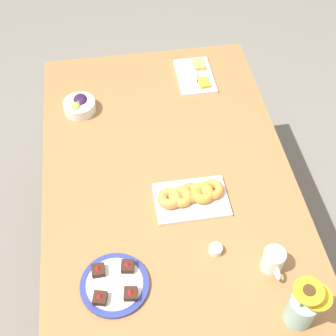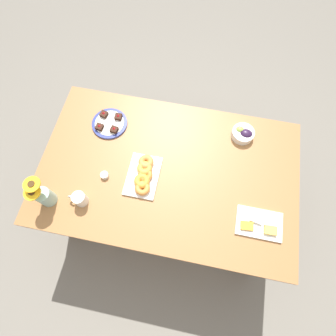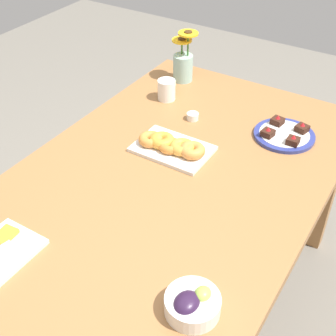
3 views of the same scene
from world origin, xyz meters
name	(u,v)px [view 3 (image 3 of 3)]	position (x,y,z in m)	size (l,w,h in m)	color
ground_plane	(168,307)	(0.00, 0.00, 0.00)	(6.00, 6.00, 0.00)	slate
dining_table	(168,196)	(0.00, 0.00, 0.65)	(1.60, 1.00, 0.74)	#9E6B3D
coffee_mug	(167,89)	(0.46, 0.29, 0.79)	(0.11, 0.08, 0.09)	white
grape_bowl	(192,304)	(-0.43, -0.34, 0.77)	(0.14, 0.14, 0.07)	white
croissant_platter	(172,146)	(0.14, 0.07, 0.76)	(0.19, 0.28, 0.05)	white
jam_cup_honey	(193,116)	(0.37, 0.11, 0.76)	(0.05, 0.05, 0.03)	white
dessert_plate	(284,134)	(0.45, -0.25, 0.75)	(0.23, 0.23, 0.05)	navy
flower_vase	(183,64)	(0.65, 0.32, 0.82)	(0.10, 0.12, 0.23)	#99C1B7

